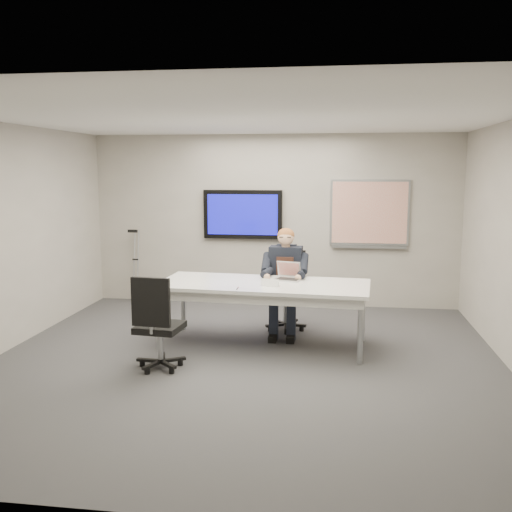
# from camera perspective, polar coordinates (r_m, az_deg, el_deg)

# --- Properties ---
(floor) EXTENTS (6.00, 6.00, 0.02)m
(floor) POSITION_cam_1_polar(r_m,az_deg,el_deg) (6.76, -1.16, -10.65)
(floor) COLOR #3B3B3E
(floor) RESTS_ON ground
(ceiling) EXTENTS (6.00, 6.00, 0.02)m
(ceiling) POSITION_cam_1_polar(r_m,az_deg,el_deg) (6.40, -1.24, 13.73)
(ceiling) COLOR white
(ceiling) RESTS_ON wall_back
(wall_back) EXTENTS (6.00, 0.02, 2.80)m
(wall_back) POSITION_cam_1_polar(r_m,az_deg,el_deg) (9.39, 1.74, 3.56)
(wall_back) COLOR #9F9A90
(wall_back) RESTS_ON ground
(wall_front) EXTENTS (6.00, 0.02, 2.80)m
(wall_front) POSITION_cam_1_polar(r_m,az_deg,el_deg) (3.55, -9.00, -5.05)
(wall_front) COLOR #9F9A90
(wall_front) RESTS_ON ground
(conference_table) EXTENTS (2.72, 1.28, 0.82)m
(conference_table) POSITION_cam_1_polar(r_m,az_deg,el_deg) (7.22, 0.73, -3.43)
(conference_table) COLOR white
(conference_table) RESTS_ON ground
(tv_display) EXTENTS (1.30, 0.09, 0.80)m
(tv_display) POSITION_cam_1_polar(r_m,az_deg,el_deg) (9.39, -1.34, 4.18)
(tv_display) COLOR black
(tv_display) RESTS_ON wall_back
(whiteboard) EXTENTS (1.25, 0.08, 1.10)m
(whiteboard) POSITION_cam_1_polar(r_m,az_deg,el_deg) (9.31, 11.28, 4.16)
(whiteboard) COLOR #989BA0
(whiteboard) RESTS_ON wall_back
(office_chair_far) EXTENTS (0.60, 0.60, 1.10)m
(office_chair_far) POSITION_cam_1_polar(r_m,az_deg,el_deg) (8.06, 3.07, -4.91)
(office_chair_far) COLOR black
(office_chair_far) RESTS_ON ground
(office_chair_near) EXTENTS (0.56, 0.56, 1.09)m
(office_chair_near) POSITION_cam_1_polar(r_m,az_deg,el_deg) (6.54, -9.73, -8.31)
(office_chair_near) COLOR black
(office_chair_near) RESTS_ON ground
(seated_person) EXTENTS (0.46, 0.78, 1.44)m
(seated_person) POSITION_cam_1_polar(r_m,az_deg,el_deg) (7.74, 2.86, -3.66)
(seated_person) COLOR #1B202E
(seated_person) RESTS_ON office_chair_far
(crutch) EXTENTS (0.35, 0.52, 1.31)m
(crutch) POSITION_cam_1_polar(r_m,az_deg,el_deg) (9.83, -11.92, -0.86)
(crutch) COLOR #ACAFB4
(crutch) RESTS_ON ground
(laptop) EXTENTS (0.36, 0.37, 0.23)m
(laptop) POSITION_cam_1_polar(r_m,az_deg,el_deg) (7.43, 3.26, -1.92)
(laptop) COLOR #B1B1B3
(laptop) RESTS_ON conference_table
(name_tent) EXTENTS (0.23, 0.11, 0.09)m
(name_tent) POSITION_cam_1_polar(r_m,az_deg,el_deg) (7.00, 1.44, -2.66)
(name_tent) COLOR white
(name_tent) RESTS_ON conference_table
(pen) EXTENTS (0.01, 0.13, 0.01)m
(pen) POSITION_cam_1_polar(r_m,az_deg,el_deg) (6.85, -1.86, -3.25)
(pen) COLOR black
(pen) RESTS_ON conference_table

